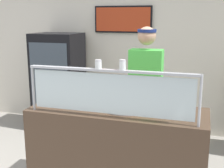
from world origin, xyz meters
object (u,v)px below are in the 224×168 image
object	(u,v)px
pepper_flake_shaker	(123,66)
worker_figure	(146,91)
pizza_server	(125,106)
drink_fridge	(59,82)
parmesan_shaker	(98,65)
pizza_tray	(125,108)

from	to	relation	value
pepper_flake_shaker	worker_figure	world-z (taller)	worker_figure
pizza_server	drink_fridge	size ratio (longest dim) A/B	0.17
drink_fridge	parmesan_shaker	bearing A→B (deg)	-53.11
pepper_flake_shaker	drink_fridge	size ratio (longest dim) A/B	0.06
drink_fridge	pizza_tray	bearing A→B (deg)	-44.88
pizza_server	drink_fridge	distance (m)	2.22
pepper_flake_shaker	worker_figure	distance (m)	0.97
pizza_tray	parmesan_shaker	size ratio (longest dim) A/B	5.32
pizza_tray	pepper_flake_shaker	world-z (taller)	pepper_flake_shaker
pizza_tray	drink_fridge	xyz separation A→B (m)	(-1.56, 1.55, -0.16)
parmesan_shaker	pepper_flake_shaker	bearing A→B (deg)	0.00
drink_fridge	pizza_server	bearing A→B (deg)	-45.09
pepper_flake_shaker	drink_fridge	world-z (taller)	drink_fridge
pizza_tray	drink_fridge	world-z (taller)	drink_fridge
pizza_tray	pepper_flake_shaker	distance (m)	0.56
pizza_tray	pizza_server	size ratio (longest dim) A/B	1.59
parmesan_shaker	pizza_tray	bearing A→B (deg)	59.39
parmesan_shaker	pepper_flake_shaker	size ratio (longest dim) A/B	0.89
parmesan_shaker	drink_fridge	bearing A→B (deg)	126.89
worker_figure	pepper_flake_shaker	bearing A→B (deg)	-93.26
worker_figure	pizza_tray	bearing A→B (deg)	-100.26
pizza_tray	pizza_server	distance (m)	0.03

